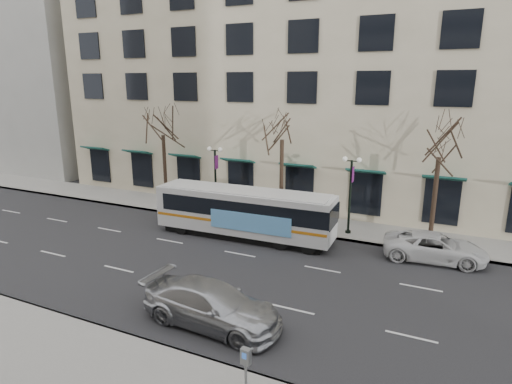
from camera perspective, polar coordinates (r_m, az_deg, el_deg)
The scene contains 13 objects.
ground at distance 23.52m, azimuth -4.77°, elevation -10.22°, with size 160.00×160.00×0.00m, color black.
sidewalk_far at distance 29.72m, azimuth 12.49°, elevation -4.97°, with size 80.00×4.00×0.15m, color gray.
building_hotel at distance 41.53m, azimuth 7.42°, elevation 17.44°, with size 40.00×20.00×24.00m, color tan.
building_far_upblock at distance 62.84m, azimuth -27.23°, elevation 16.84°, with size 28.00×20.00×28.00m, color #999993.
tree_far_left at distance 34.40m, azimuth -12.37°, elevation 9.00°, with size 3.60×3.60×8.34m.
tree_far_mid at distance 29.45m, azimuth 3.52°, elevation 8.83°, with size 3.60×3.60×8.55m.
tree_far_right at distance 27.50m, azimuth 23.39°, elevation 6.24°, with size 3.60×3.60×8.06m.
lamp_post_left at distance 31.72m, azimuth -5.42°, elevation 1.95°, with size 1.22×0.45×5.21m.
lamp_post_right at distance 28.14m, azimuth 12.47°, elevation 0.03°, with size 1.22×0.45×5.21m.
city_bus at distance 27.42m, azimuth -1.46°, elevation -2.64°, with size 11.76×2.93×3.17m.
silver_car at distance 18.37m, azimuth -5.90°, elevation -14.70°, with size 2.47×6.07×1.76m, color #ACAEB4.
white_pickup at distance 26.29m, azimuth 22.73°, elevation -6.80°, with size 2.56×5.55×1.54m, color silver.
pay_station at distance 14.67m, azimuth -1.37°, elevation -21.46°, with size 0.33×0.23×1.46m.
Camera 1 is at (10.72, -18.48, 9.84)m, focal length 30.00 mm.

